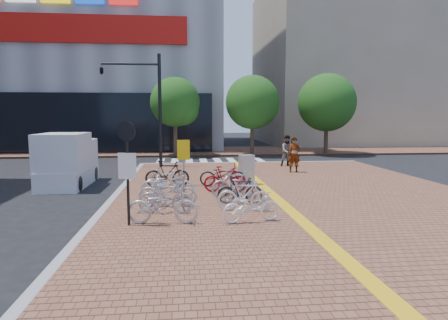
{
  "coord_description": "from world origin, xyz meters",
  "views": [
    {
      "loc": [
        -1.36,
        -13.51,
        3.17
      ],
      "look_at": [
        0.32,
        3.12,
        1.3
      ],
      "focal_mm": 32.0,
      "sensor_mm": 36.0,
      "label": 1
    }
  ],
  "objects": [
    {
      "name": "crosswalk",
      "position": [
        0.5,
        14.0,
        0.01
      ],
      "size": [
        7.5,
        4.0,
        0.01
      ],
      "color": "silver",
      "rests_on": "ground"
    },
    {
      "name": "far_sidewalk",
      "position": [
        0.0,
        21.0,
        0.07
      ],
      "size": [
        70.0,
        8.0,
        0.15
      ],
      "primitive_type": "cube",
      "color": "brown",
      "rests_on": "ground"
    },
    {
      "name": "tactile_strip",
      "position": [
        2.0,
        -5.0,
        0.16
      ],
      "size": [
        0.4,
        34.0,
        0.01
      ],
      "primitive_type": "cube",
      "color": "#EDB115",
      "rests_on": "sidewalk"
    },
    {
      "name": "bike_7",
      "position": [
        0.51,
        -1.24,
        0.66
      ],
      "size": [
        1.76,
        0.82,
        1.02
      ],
      "primitive_type": "imported",
      "rotation": [
        0.0,
        0.0,
        1.36
      ],
      "color": "silver",
      "rests_on": "sidewalk"
    },
    {
      "name": "sidewalk",
      "position": [
        3.0,
        -5.0,
        0.07
      ],
      "size": [
        14.0,
        34.0,
        0.15
      ],
      "primitive_type": "cube",
      "color": "brown",
      "rests_on": "ground"
    },
    {
      "name": "bike_2",
      "position": [
        -1.91,
        -0.34,
        0.66
      ],
      "size": [
        2.01,
        0.9,
        1.02
      ],
      "primitive_type": "imported",
      "rotation": [
        0.0,
        0.0,
        1.45
      ],
      "color": "#AFB0B4",
      "rests_on": "sidewalk"
    },
    {
      "name": "pedestrian_a",
      "position": [
        4.49,
        7.14,
        1.08
      ],
      "size": [
        0.68,
        0.45,
        1.86
      ],
      "primitive_type": "imported",
      "rotation": [
        0.0,
        0.0,
        0.0
      ],
      "color": "gray",
      "rests_on": "sidewalk"
    },
    {
      "name": "bike_5",
      "position": [
        -2.08,
        3.4,
        0.71
      ],
      "size": [
        1.87,
        0.54,
        1.12
      ],
      "primitive_type": "imported",
      "rotation": [
        0.0,
        0.0,
        1.57
      ],
      "color": "black",
      "rests_on": "sidewalk"
    },
    {
      "name": "utility_box",
      "position": [
        1.35,
        3.55,
        0.81
      ],
      "size": [
        0.68,
        0.56,
        1.32
      ],
      "primitive_type": "cube",
      "rotation": [
        0.0,
        0.0,
        0.22
      ],
      "color": "#AEAEB3",
      "rests_on": "sidewalk"
    },
    {
      "name": "box_truck",
      "position": [
        -6.56,
        4.9,
        1.13
      ],
      "size": [
        1.87,
        4.17,
        2.4
      ],
      "color": "silver",
      "rests_on": "ground"
    },
    {
      "name": "yellow_sign",
      "position": [
        -1.38,
        3.59,
        1.52
      ],
      "size": [
        0.54,
        0.14,
        1.98
      ],
      "color": "#B7B7BC",
      "rests_on": "sidewalk"
    },
    {
      "name": "kerb_west",
      "position": [
        -4.0,
        -5.0,
        0.08
      ],
      "size": [
        0.25,
        34.0,
        0.15
      ],
      "primitive_type": "cube",
      "color": "gray",
      "rests_on": "ground"
    },
    {
      "name": "bike_3",
      "position": [
        -1.97,
        1.01,
        0.66
      ],
      "size": [
        2.02,
        0.88,
        1.03
      ],
      "primitive_type": "imported",
      "rotation": [
        0.0,
        0.0,
        1.47
      ],
      "color": "silver",
      "rests_on": "sidewalk"
    },
    {
      "name": "kerb_north",
      "position": [
        3.0,
        12.0,
        0.08
      ],
      "size": [
        14.0,
        0.25,
        0.15
      ],
      "primitive_type": "cube",
      "color": "gray",
      "rests_on": "ground"
    },
    {
      "name": "pedestrian_b",
      "position": [
        4.8,
        9.67,
        1.07
      ],
      "size": [
        0.94,
        0.75,
        1.85
      ],
      "primitive_type": "imported",
      "rotation": [
        0.0,
        0.0,
        0.06
      ],
      "color": "#4C5460",
      "rests_on": "sidewalk"
    },
    {
      "name": "bike_9",
      "position": [
        0.49,
        0.82,
        0.68
      ],
      "size": [
        1.77,
        0.56,
        1.05
      ],
      "primitive_type": "imported",
      "rotation": [
        0.0,
        0.0,
        1.61
      ],
      "color": "#A9A9AE",
      "rests_on": "sidewalk"
    },
    {
      "name": "department_store",
      "position": [
        -15.99,
        31.95,
        13.98
      ],
      "size": [
        36.0,
        24.27,
        28.0
      ],
      "color": "gray",
      "rests_on": "ground"
    },
    {
      "name": "bike_6",
      "position": [
        0.52,
        -2.56,
        0.6
      ],
      "size": [
        1.82,
        0.94,
        0.91
      ],
      "primitive_type": "imported",
      "rotation": [
        0.0,
        0.0,
        1.77
      ],
      "color": "white",
      "rests_on": "sidewalk"
    },
    {
      "name": "bike_10",
      "position": [
        0.26,
        1.96,
        0.67
      ],
      "size": [
        1.77,
        0.7,
        1.03
      ],
      "primitive_type": "imported",
      "rotation": [
        0.0,
        0.0,
        1.44
      ],
      "color": "maroon",
      "rests_on": "sidewalk"
    },
    {
      "name": "bike_8",
      "position": [
        0.54,
        -0.14,
        0.62
      ],
      "size": [
        1.58,
        0.51,
        0.94
      ],
      "primitive_type": "imported",
      "rotation": [
        0.0,
        0.0,
        1.52
      ],
      "color": "black",
      "rests_on": "sidewalk"
    },
    {
      "name": "bike_0",
      "position": [
        -1.96,
        -2.46,
        0.67
      ],
      "size": [
        2.03,
        0.86,
        1.04
      ],
      "primitive_type": "imported",
      "rotation": [
        0.0,
        0.0,
        1.49
      ],
      "color": "#BCBBC0",
      "rests_on": "sidewalk"
    },
    {
      "name": "building_beige",
      "position": [
        18.0,
        32.0,
        9.0
      ],
      "size": [
        20.0,
        18.0,
        18.0
      ],
      "primitive_type": "cube",
      "color": "gray",
      "rests_on": "ground"
    },
    {
      "name": "ground",
      "position": [
        0.0,
        0.0,
        0.0
      ],
      "size": [
        120.0,
        120.0,
        0.0
      ],
      "primitive_type": "plane",
      "color": "black",
      "rests_on": "ground"
    },
    {
      "name": "bike_11",
      "position": [
        0.27,
        3.24,
        0.66
      ],
      "size": [
        2.0,
        0.86,
        1.02
      ],
      "primitive_type": "imported",
      "rotation": [
        0.0,
        0.0,
        1.48
      ],
      "color": "black",
      "rests_on": "sidewalk"
    },
    {
      "name": "traffic_light_pole",
      "position": [
        -4.26,
        10.43,
        4.7
      ],
      "size": [
        3.54,
        1.36,
        6.59
      ],
      "color": "black",
      "rests_on": "sidewalk"
    },
    {
      "name": "notice_sign",
      "position": [
        -2.9,
        -2.58,
        1.96
      ],
      "size": [
        0.51,
        0.21,
        2.86
      ],
      "color": "black",
      "rests_on": "sidewalk"
    },
    {
      "name": "bike_4",
      "position": [
        -2.11,
        1.96,
        0.62
      ],
      "size": [
        1.63,
        0.74,
        0.94
      ],
      "primitive_type": "imported",
      "rotation": [
        0.0,
        0.0,
        1.76
      ],
      "color": "silver",
      "rests_on": "sidewalk"
    },
    {
      "name": "bike_1",
      "position": [
        -1.94,
        -1.3,
        0.67
      ],
      "size": [
        1.77,
        0.73,
        1.03
      ],
      "primitive_type": "imported",
      "rotation": [
        0.0,
        0.0,
        1.42
      ],
      "color": "#A9A9AE",
      "rests_on": "sidewalk"
    },
    {
      "name": "street_trees",
      "position": [
        5.04,
        17.45,
        4.1
      ],
      "size": [
        16.2,
        4.6,
        6.35
      ],
      "color": "#38281E",
      "rests_on": "far_sidewalk"
    }
  ]
}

